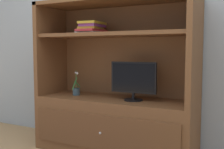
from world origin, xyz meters
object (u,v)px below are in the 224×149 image
at_px(potted_plant, 76,90).
at_px(magazine_stack, 92,28).
at_px(tv_monitor, 133,80).
at_px(media_console, 115,106).

xyz_separation_m(potted_plant, magazine_stack, (0.19, 0.02, 0.67)).
height_order(potted_plant, magazine_stack, magazine_stack).
bearing_deg(potted_plant, magazine_stack, 5.03).
bearing_deg(magazine_stack, potted_plant, -174.97).
bearing_deg(tv_monitor, potted_plant, 179.23).
xyz_separation_m(media_console, tv_monitor, (0.22, -0.03, 0.29)).
bearing_deg(media_console, tv_monitor, -7.98).
bearing_deg(potted_plant, tv_monitor, -0.77).
distance_m(potted_plant, magazine_stack, 0.70).
height_order(media_console, potted_plant, media_console).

